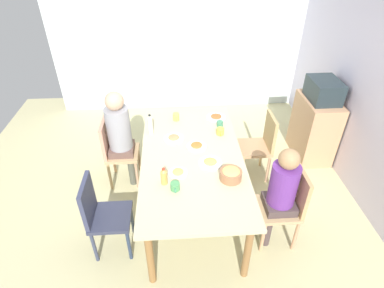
{
  "coord_description": "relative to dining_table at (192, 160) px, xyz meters",
  "views": [
    {
      "loc": [
        2.68,
        -0.18,
        2.83
      ],
      "look_at": [
        0.0,
        0.0,
        0.92
      ],
      "focal_mm": 29.2,
      "sensor_mm": 36.0,
      "label": 1
    }
  ],
  "objects": [
    {
      "name": "plate_2",
      "position": [
        -0.32,
        -0.19,
        0.08
      ],
      "size": [
        0.23,
        0.23,
        0.04
      ],
      "color": "silver",
      "rests_on": "dining_table"
    },
    {
      "name": "plate_3",
      "position": [
        -0.77,
        0.37,
        0.08
      ],
      "size": [
        0.25,
        0.25,
        0.04
      ],
      "color": "white",
      "rests_on": "dining_table"
    },
    {
      "name": "person_2",
      "position": [
        -0.53,
        -0.84,
        0.07
      ],
      "size": [
        0.3,
        0.3,
        1.29
      ],
      "color": "brown",
      "rests_on": "ground_plane"
    },
    {
      "name": "chair_2",
      "position": [
        -0.53,
        -0.93,
        -0.18
      ],
      "size": [
        0.4,
        0.4,
        0.9
      ],
      "color": "tan",
      "rests_on": "ground_plane"
    },
    {
      "name": "side_cabinet",
      "position": [
        -0.92,
        1.79,
        -0.24
      ],
      "size": [
        0.7,
        0.44,
        0.9
      ],
      "primitive_type": "cube",
      "color": "tan",
      "rests_on": "ground_plane"
    },
    {
      "name": "chair_0",
      "position": [
        0.53,
        -0.93,
        -0.18
      ],
      "size": [
        0.4,
        0.4,
        0.9
      ],
      "color": "#303349",
      "rests_on": "ground_plane"
    },
    {
      "name": "chair_1",
      "position": [
        0.53,
        0.93,
        -0.18
      ],
      "size": [
        0.4,
        0.4,
        0.9
      ],
      "color": "tan",
      "rests_on": "ground_plane"
    },
    {
      "name": "cup_2",
      "position": [
        -0.56,
        0.38,
        0.11
      ],
      "size": [
        0.11,
        0.08,
        0.07
      ],
      "color": "#468A63",
      "rests_on": "dining_table"
    },
    {
      "name": "bottle_0",
      "position": [
        0.43,
        -0.3,
        0.16
      ],
      "size": [
        0.06,
        0.06,
        0.19
      ],
      "color": "gold",
      "rests_on": "dining_table"
    },
    {
      "name": "bowl_0",
      "position": [
        0.41,
        0.35,
        0.13
      ],
      "size": [
        0.22,
        0.22,
        0.12
      ],
      "color": "#9D6845",
      "rests_on": "dining_table"
    },
    {
      "name": "plate_4",
      "position": [
        -0.15,
        0.06,
        0.08
      ],
      "size": [
        0.23,
        0.23,
        0.04
      ],
      "color": "beige",
      "rests_on": "dining_table"
    },
    {
      "name": "person_1",
      "position": [
        0.53,
        0.83,
        0.01
      ],
      "size": [
        0.3,
        0.3,
        1.18
      ],
      "color": "#493B3A",
      "rests_on": "ground_plane"
    },
    {
      "name": "bottle_1",
      "position": [
        -0.47,
        -0.46,
        0.19
      ],
      "size": [
        0.06,
        0.06,
        0.25
      ],
      "color": "beige",
      "rests_on": "dining_table"
    },
    {
      "name": "microwave",
      "position": [
        -0.92,
        1.79,
        0.35
      ],
      "size": [
        0.48,
        0.36,
        0.28
      ],
      "primitive_type": "cube",
      "color": "#212D32",
      "rests_on": "side_cabinet"
    },
    {
      "name": "wall_left",
      "position": [
        -2.59,
        0.0,
        0.61
      ],
      "size": [
        0.12,
        4.31,
        2.6
      ],
      "primitive_type": "cube",
      "color": "silver",
      "rests_on": "ground_plane"
    },
    {
      "name": "plate_0",
      "position": [
        0.29,
        -0.16,
        0.08
      ],
      "size": [
        0.2,
        0.2,
        0.04
      ],
      "color": "beige",
      "rests_on": "dining_table"
    },
    {
      "name": "ground_plane",
      "position": [
        0.0,
        0.0,
        -0.69
      ],
      "size": [
        6.06,
        6.06,
        0.0
      ],
      "primitive_type": "plane",
      "color": "#C1BA89"
    },
    {
      "name": "cup_1",
      "position": [
        -0.39,
        0.36,
        0.11
      ],
      "size": [
        0.13,
        0.09,
        0.08
      ],
      "color": "gold",
      "rests_on": "dining_table"
    },
    {
      "name": "chair_3",
      "position": [
        -0.53,
        0.93,
        -0.18
      ],
      "size": [
        0.4,
        0.4,
        0.9
      ],
      "color": "tan",
      "rests_on": "ground_plane"
    },
    {
      "name": "cup_0",
      "position": [
        0.52,
        -0.19,
        0.11
      ],
      "size": [
        0.13,
        0.09,
        0.08
      ],
      "color": "#4D9557",
      "rests_on": "dining_table"
    },
    {
      "name": "plate_1",
      "position": [
        0.15,
        0.18,
        0.08
      ],
      "size": [
        0.25,
        0.25,
        0.04
      ],
      "color": "white",
      "rests_on": "dining_table"
    },
    {
      "name": "cup_3",
      "position": [
        -0.75,
        -0.15,
        0.12
      ],
      "size": [
        0.12,
        0.08,
        0.1
      ],
      "color": "#E0C953",
      "rests_on": "dining_table"
    },
    {
      "name": "dining_table",
      "position": [
        0.0,
        0.0,
        0.0
      ],
      "size": [
        2.12,
        1.09,
        0.77
      ],
      "color": "#C6BB90",
      "rests_on": "ground_plane"
    }
  ]
}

